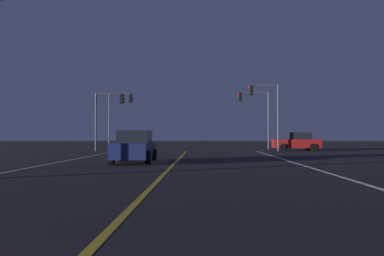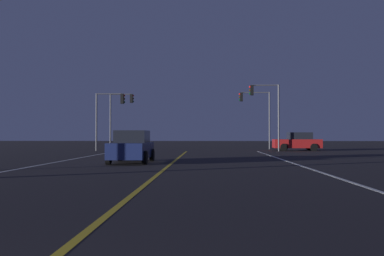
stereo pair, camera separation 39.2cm
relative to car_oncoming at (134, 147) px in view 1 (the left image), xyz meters
The scene contains 9 objects.
lane_edge_right 10.29m from the car_oncoming, 34.72° to the right, with size 0.16×42.10×0.01m, color silver.
lane_edge_left 7.21m from the car_oncoming, 125.28° to the right, with size 0.16×42.10×0.01m, color silver.
lane_center_divider 6.28m from the car_oncoming, 69.81° to the right, with size 0.16×42.10×0.01m, color gold.
car_oncoming is the anchor object (origin of this frame).
car_crossing_side 21.21m from the car_oncoming, 54.31° to the left, with size 4.30×2.02×1.70m.
traffic_light_near_right 18.54m from the car_oncoming, 59.67° to the left, with size 2.71×0.36×5.98m.
traffic_light_near_left 16.72m from the car_oncoming, 107.09° to the left, with size 2.70×0.36×5.25m.
traffic_light_far_right 23.28m from the car_oncoming, 67.15° to the left, with size 3.20×0.36×5.88m.
traffic_light_far_left 22.04m from the car_oncoming, 103.17° to the left, with size 2.53×0.36×5.75m.
Camera 1 is at (1.43, -1.03, 1.47)m, focal length 39.14 mm.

